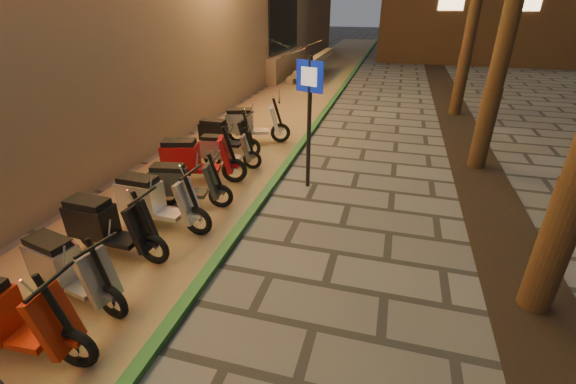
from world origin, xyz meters
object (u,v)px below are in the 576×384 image
(scooter_6, at_px, (154,200))
(scooter_7, at_px, (182,184))
(pedestrian_sign, at_px, (309,106))
(scooter_11, at_px, (250,124))
(scooter_8, at_px, (194,159))
(scooter_9, at_px, (224,150))
(scooter_5, at_px, (106,225))
(scooter_3, at_px, (3,317))
(scooter_4, at_px, (67,268))
(scooter_10, at_px, (223,135))

(scooter_6, bearing_deg, scooter_7, 88.62)
(pedestrian_sign, xyz_separation_m, scooter_11, (-2.22, 2.37, -1.22))
(scooter_6, bearing_deg, scooter_11, 92.57)
(scooter_7, height_order, scooter_8, scooter_8)
(scooter_7, bearing_deg, scooter_9, 80.14)
(scooter_5, height_order, scooter_11, scooter_11)
(scooter_3, relative_size, scooter_4, 1.08)
(scooter_5, distance_m, scooter_7, 1.79)
(scooter_8, bearing_deg, scooter_9, 59.35)
(scooter_5, height_order, scooter_7, scooter_5)
(scooter_10, bearing_deg, scooter_9, -63.80)
(scooter_9, bearing_deg, pedestrian_sign, -20.23)
(scooter_9, bearing_deg, scooter_6, -98.30)
(scooter_5, bearing_deg, scooter_8, 92.00)
(scooter_7, distance_m, scooter_9, 2.04)
(scooter_3, xyz_separation_m, scooter_8, (-0.20, 4.79, 0.02))
(scooter_4, bearing_deg, scooter_8, 104.14)
(scooter_6, distance_m, scooter_11, 4.76)
(scooter_7, relative_size, scooter_11, 0.89)
(pedestrian_sign, distance_m, scooter_4, 5.06)
(scooter_8, height_order, scooter_11, scooter_8)
(scooter_3, xyz_separation_m, scooter_11, (0.04, 7.65, 0.01))
(pedestrian_sign, bearing_deg, scooter_7, -124.50)
(scooter_3, xyz_separation_m, scooter_6, (0.03, 2.89, -0.01))
(scooter_10, distance_m, scooter_11, 1.09)
(scooter_5, distance_m, scooter_9, 3.81)
(scooter_3, bearing_deg, scooter_8, 89.37)
(scooter_3, xyz_separation_m, scooter_7, (0.09, 3.73, -0.06))
(scooter_7, bearing_deg, scooter_3, -102.02)
(scooter_3, bearing_deg, scooter_7, 85.56)
(pedestrian_sign, height_order, scooter_7, pedestrian_sign)
(pedestrian_sign, xyz_separation_m, scooter_9, (-2.19, 0.49, -1.32))
(scooter_4, bearing_deg, pedestrian_sign, 73.79)
(scooter_3, distance_m, scooter_6, 2.89)
(scooter_6, height_order, scooter_10, scooter_6)
(scooter_4, bearing_deg, scooter_5, 112.55)
(scooter_7, distance_m, scooter_10, 2.93)
(scooter_8, bearing_deg, scooter_10, 78.85)
(scooter_3, distance_m, scooter_8, 4.80)
(scooter_11, bearing_deg, scooter_3, -107.07)
(scooter_9, bearing_deg, scooter_8, -112.93)
(scooter_4, xyz_separation_m, scooter_8, (-0.17, 3.85, 0.06))
(pedestrian_sign, relative_size, scooter_7, 1.71)
(scooter_6, bearing_deg, scooter_9, 91.98)
(scooter_6, xyz_separation_m, scooter_10, (-0.37, 3.74, -0.03))
(scooter_10, bearing_deg, scooter_7, -80.40)
(scooter_4, bearing_deg, scooter_11, 101.01)
(scooter_3, height_order, scooter_9, scooter_3)
(scooter_4, xyz_separation_m, scooter_6, (0.06, 1.95, 0.03))
(scooter_3, bearing_deg, scooter_10, 89.87)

